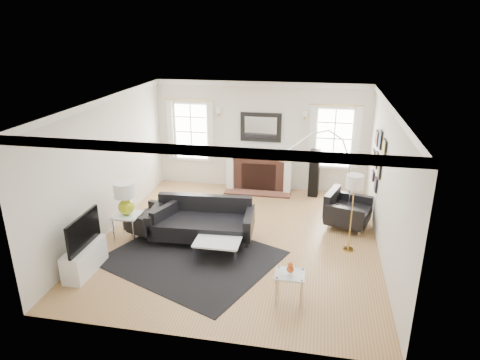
% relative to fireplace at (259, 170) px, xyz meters
% --- Properties ---
extents(floor, '(6.00, 6.00, 0.00)m').
position_rel_fireplace_xyz_m(floor, '(0.00, -2.79, -0.54)').
color(floor, olive).
rests_on(floor, ground).
extents(back_wall, '(5.50, 0.04, 2.80)m').
position_rel_fireplace_xyz_m(back_wall, '(0.00, 0.21, 0.86)').
color(back_wall, silver).
rests_on(back_wall, floor).
extents(front_wall, '(5.50, 0.04, 2.80)m').
position_rel_fireplace_xyz_m(front_wall, '(0.00, -5.79, 0.86)').
color(front_wall, silver).
rests_on(front_wall, floor).
extents(left_wall, '(0.04, 6.00, 2.80)m').
position_rel_fireplace_xyz_m(left_wall, '(-2.75, -2.79, 0.86)').
color(left_wall, silver).
rests_on(left_wall, floor).
extents(right_wall, '(0.04, 6.00, 2.80)m').
position_rel_fireplace_xyz_m(right_wall, '(2.75, -2.79, 0.86)').
color(right_wall, silver).
rests_on(right_wall, floor).
extents(ceiling, '(5.50, 6.00, 0.02)m').
position_rel_fireplace_xyz_m(ceiling, '(0.00, -2.79, 2.26)').
color(ceiling, white).
rests_on(ceiling, back_wall).
extents(crown_molding, '(5.50, 6.00, 0.12)m').
position_rel_fireplace_xyz_m(crown_molding, '(0.00, -2.79, 2.20)').
color(crown_molding, white).
rests_on(crown_molding, back_wall).
extents(fireplace, '(1.70, 0.69, 1.11)m').
position_rel_fireplace_xyz_m(fireplace, '(0.00, 0.00, 0.00)').
color(fireplace, white).
rests_on(fireplace, floor).
extents(mantel_mirror, '(1.05, 0.07, 0.75)m').
position_rel_fireplace_xyz_m(mantel_mirror, '(0.00, 0.16, 1.11)').
color(mantel_mirror, black).
rests_on(mantel_mirror, back_wall).
extents(window_left, '(1.24, 0.15, 1.62)m').
position_rel_fireplace_xyz_m(window_left, '(-1.85, 0.16, 0.92)').
color(window_left, white).
rests_on(window_left, back_wall).
extents(window_right, '(1.24, 0.15, 1.62)m').
position_rel_fireplace_xyz_m(window_right, '(1.85, 0.16, 0.92)').
color(window_right, white).
rests_on(window_right, back_wall).
extents(gallery_wall, '(0.04, 1.73, 1.29)m').
position_rel_fireplace_xyz_m(gallery_wall, '(2.72, -1.50, 0.99)').
color(gallery_wall, black).
rests_on(gallery_wall, right_wall).
extents(tv_unit, '(0.35, 1.00, 1.09)m').
position_rel_fireplace_xyz_m(tv_unit, '(-2.44, -4.49, -0.21)').
color(tv_unit, white).
rests_on(tv_unit, floor).
extents(area_rug, '(3.62, 3.36, 0.01)m').
position_rel_fireplace_xyz_m(area_rug, '(-0.73, -3.69, -0.54)').
color(area_rug, black).
rests_on(area_rug, floor).
extents(sofa, '(2.13, 1.08, 0.68)m').
position_rel_fireplace_xyz_m(sofa, '(-0.74, -2.90, -0.17)').
color(sofa, black).
rests_on(sofa, floor).
extents(armchair_left, '(1.02, 1.08, 0.59)m').
position_rel_fireplace_xyz_m(armchair_left, '(-1.75, -2.95, -0.21)').
color(armchair_left, black).
rests_on(armchair_left, floor).
extents(armchair_right, '(1.09, 1.16, 0.65)m').
position_rel_fireplace_xyz_m(armchair_right, '(2.14, -1.79, -0.18)').
color(armchair_right, black).
rests_on(armchair_right, floor).
extents(coffee_table, '(0.85, 0.85, 0.38)m').
position_rel_fireplace_xyz_m(coffee_table, '(-0.25, -3.50, -0.20)').
color(coffee_table, silver).
rests_on(coffee_table, floor).
extents(side_table_left, '(0.51, 0.51, 0.57)m').
position_rel_fireplace_xyz_m(side_table_left, '(-2.20, -3.24, -0.08)').
color(side_table_left, silver).
rests_on(side_table_left, floor).
extents(nesting_table, '(0.46, 0.39, 0.51)m').
position_rel_fireplace_xyz_m(nesting_table, '(1.17, -4.70, -0.14)').
color(nesting_table, silver).
rests_on(nesting_table, floor).
extents(gourd_lamp, '(0.42, 0.42, 0.67)m').
position_rel_fireplace_xyz_m(gourd_lamp, '(-2.20, -3.24, 0.41)').
color(gourd_lamp, '#AFBC17').
rests_on(gourd_lamp, side_table_left).
extents(orange_vase, '(0.11, 0.11, 0.18)m').
position_rel_fireplace_xyz_m(orange_vase, '(1.17, -4.70, 0.07)').
color(orange_vase, '#BE4818').
rests_on(orange_vase, nesting_table).
extents(arc_floor_lamp, '(1.62, 1.50, 2.29)m').
position_rel_fireplace_xyz_m(arc_floor_lamp, '(1.53, -2.25, 0.70)').
color(arc_floor_lamp, silver).
rests_on(arc_floor_lamp, floor).
extents(stick_floor_lamp, '(0.31, 0.31, 1.55)m').
position_rel_fireplace_xyz_m(stick_floor_lamp, '(2.17, -2.84, 0.80)').
color(stick_floor_lamp, gold).
rests_on(stick_floor_lamp, floor).
extents(speaker_tower, '(0.27, 0.27, 1.21)m').
position_rel_fireplace_xyz_m(speaker_tower, '(1.42, -0.14, 0.06)').
color(speaker_tower, black).
rests_on(speaker_tower, floor).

